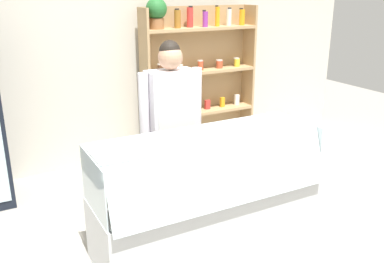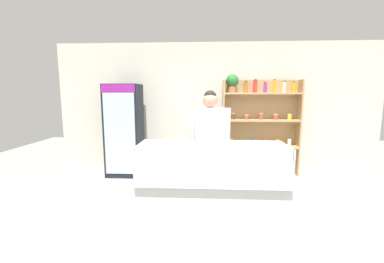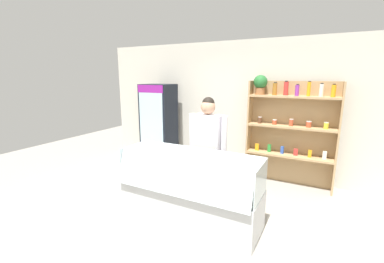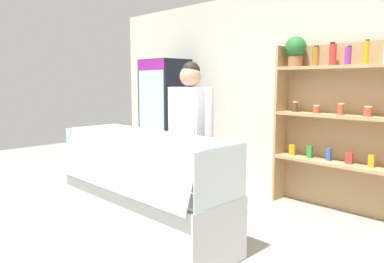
% 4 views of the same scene
% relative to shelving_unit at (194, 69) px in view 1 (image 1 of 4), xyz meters
% --- Properties ---
extents(ground_plane, '(12.00, 12.00, 0.00)m').
position_rel_shelving_unit_xyz_m(ground_plane, '(-0.82, -2.02, -1.14)').
color(ground_plane, gray).
extents(back_wall, '(6.80, 0.10, 2.70)m').
position_rel_shelving_unit_xyz_m(back_wall, '(-0.82, 0.26, 0.21)').
color(back_wall, beige).
rests_on(back_wall, ground).
extents(shelving_unit, '(1.55, 0.29, 2.03)m').
position_rel_shelving_unit_xyz_m(shelving_unit, '(0.00, 0.00, 0.00)').
color(shelving_unit, tan).
rests_on(shelving_unit, ground).
extents(deli_display_case, '(1.94, 0.71, 1.01)m').
position_rel_shelving_unit_xyz_m(deli_display_case, '(-0.96, -2.00, -0.83)').
color(deli_display_case, silver).
rests_on(deli_display_case, ground).
extents(shop_clerk, '(0.63, 0.25, 1.70)m').
position_rel_shelving_unit_xyz_m(shop_clerk, '(-0.98, -1.37, -0.13)').
color(shop_clerk, '#383D51').
rests_on(shop_clerk, ground).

